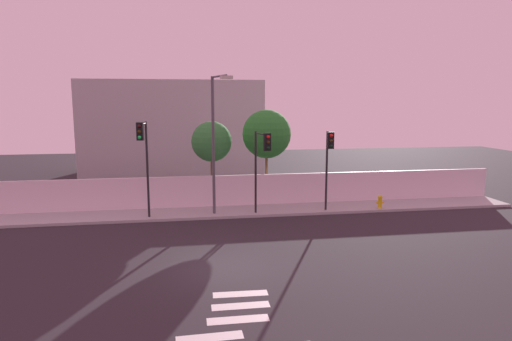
# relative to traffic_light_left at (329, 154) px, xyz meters

# --- Properties ---
(ground_plane) EXTENTS (80.00, 80.00, 0.00)m
(ground_plane) POSITION_rel_traffic_light_left_xyz_m (-6.60, -7.10, -3.40)
(ground_plane) COLOR #282328
(sidewalk) EXTENTS (36.00, 2.40, 0.15)m
(sidewalk) POSITION_rel_traffic_light_left_xyz_m (-6.60, 1.10, -3.33)
(sidewalk) COLOR #9E9E9E
(sidewalk) RESTS_ON ground
(perimeter_wall) EXTENTS (36.00, 0.18, 1.80)m
(perimeter_wall) POSITION_rel_traffic_light_left_xyz_m (-6.60, 2.39, -2.35)
(perimeter_wall) COLOR silver
(perimeter_wall) RESTS_ON sidewalk
(crosswalk_marking) EXTENTS (3.52, 3.91, 0.01)m
(crosswalk_marking) POSITION_rel_traffic_light_left_xyz_m (-6.31, -11.20, -3.40)
(crosswalk_marking) COLOR silver
(crosswalk_marking) RESTS_ON ground
(traffic_light_left) EXTENTS (0.36, 1.07, 4.46)m
(traffic_light_left) POSITION_rel_traffic_light_left_xyz_m (0.00, 0.00, 0.00)
(traffic_light_left) COLOR black
(traffic_light_left) RESTS_ON sidewalk
(traffic_light_center) EXTENTS (0.46, 1.15, 5.06)m
(traffic_light_center) POSITION_rel_traffic_light_left_xyz_m (-9.86, -0.02, 0.41)
(traffic_light_center) COLOR black
(traffic_light_center) RESTS_ON sidewalk
(traffic_light_right) EXTENTS (0.60, 1.76, 4.50)m
(traffic_light_right) POSITION_rel_traffic_light_left_xyz_m (-3.79, -0.37, 0.06)
(traffic_light_right) COLOR black
(traffic_light_right) RESTS_ON sidewalk
(street_lamp_curbside) EXTENTS (0.95, 2.24, 7.39)m
(street_lamp_curbside) POSITION_rel_traffic_light_left_xyz_m (-6.18, 0.37, 1.12)
(street_lamp_curbside) COLOR #4C4C51
(street_lamp_curbside) RESTS_ON sidewalk
(fire_hydrant) EXTENTS (0.44, 0.26, 0.76)m
(fire_hydrant) POSITION_rel_traffic_light_left_xyz_m (3.25, 0.31, -2.85)
(fire_hydrant) COLOR gold
(fire_hydrant) RESTS_ON sidewalk
(roadside_tree_leftmost) EXTENTS (2.41, 2.41, 5.08)m
(roadside_tree_leftmost) POSITION_rel_traffic_light_left_xyz_m (-6.19, 3.27, 0.46)
(roadside_tree_leftmost) COLOR brown
(roadside_tree_leftmost) RESTS_ON ground
(roadside_tree_midleft) EXTENTS (2.95, 2.95, 5.76)m
(roadside_tree_midleft) POSITION_rel_traffic_light_left_xyz_m (-2.86, 3.27, 0.87)
(roadside_tree_midleft) COLOR brown
(roadside_tree_midleft) RESTS_ON ground
(low_building_distant) EXTENTS (15.19, 6.00, 7.98)m
(low_building_distant) POSITION_rel_traffic_light_left_xyz_m (-8.69, 16.39, 0.59)
(low_building_distant) COLOR #AEAEAE
(low_building_distant) RESTS_ON ground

